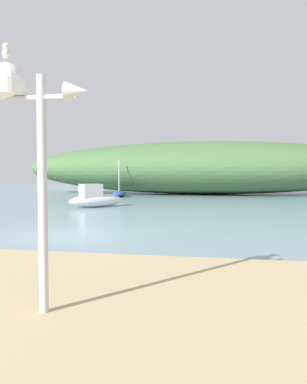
{
  "coord_description": "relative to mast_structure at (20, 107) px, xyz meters",
  "views": [
    {
      "loc": [
        5.2,
        -11.64,
        1.98
      ],
      "look_at": [
        1.85,
        6.23,
        1.14
      ],
      "focal_mm": 35.55,
      "sensor_mm": 36.0,
      "label": 1
    }
  ],
  "objects": [
    {
      "name": "ground_plane",
      "position": [
        -2.63,
        7.15,
        -2.84
      ],
      "size": [
        120.0,
        120.0,
        0.0
      ],
      "primitive_type": "plane",
      "color": "#7A99A8"
    },
    {
      "name": "distant_hill",
      "position": [
        0.31,
        34.11,
        -0.2
      ],
      "size": [
        36.97,
        10.73,
        5.28
      ],
      "primitive_type": "ellipsoid",
      "color": "#476B3D",
      "rests_on": "ground"
    },
    {
      "name": "mast_structure",
      "position": [
        0.0,
        0.0,
        0.0
      ],
      "size": [
        1.35,
        0.51,
        3.21
      ],
      "color": "silver",
      "rests_on": "beach_sand"
    },
    {
      "name": "seagull_on_radar",
      "position": [
        -0.18,
        -0.01,
        0.69
      ],
      "size": [
        0.22,
        0.29,
        0.22
      ],
      "color": "orange",
      "rests_on": "mast_structure"
    },
    {
      "name": "motorboat_inner_mooring",
      "position": [
        -5.15,
        17.42,
        -2.31
      ],
      "size": [
        3.23,
        3.21,
        1.41
      ],
      "color": "white",
      "rests_on": "ground"
    },
    {
      "name": "sailboat_far_right",
      "position": [
        -6.74,
        28.33,
        -2.57
      ],
      "size": [
        1.82,
        3.6,
        3.27
      ],
      "color": "#2D4C9E",
      "rests_on": "ground"
    }
  ]
}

